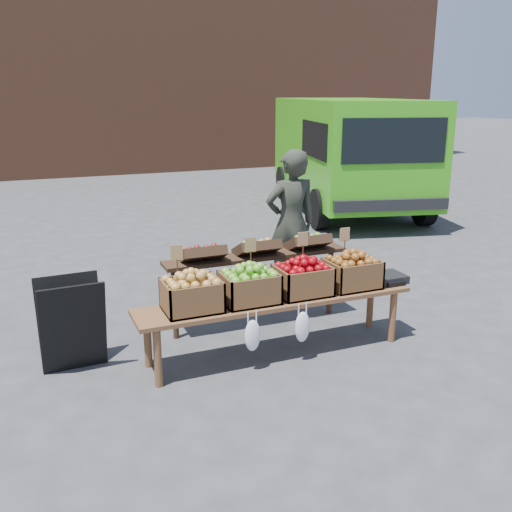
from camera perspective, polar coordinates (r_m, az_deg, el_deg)
name	(u,v)px	position (r m, az deg, el deg)	size (l,w,h in m)	color
ground	(292,351)	(5.68, 3.63, -9.43)	(80.00, 80.00, 0.00)	#3F3F41
brick_building	(79,5)	(19.88, -17.25, 22.85)	(24.00, 4.00, 10.00)	brown
delivery_van	(348,156)	(12.23, 9.16, 9.84)	(2.35, 5.14, 2.30)	green
vendor	(291,224)	(6.94, 3.50, 3.24)	(0.66, 0.43, 1.80)	#2A2D23
chalkboard_sign	(72,324)	(5.43, -17.94, -6.49)	(0.57, 0.32, 0.87)	black
back_table	(257,279)	(6.08, 0.07, -2.36)	(2.10, 0.44, 1.04)	#322014
display_bench	(276,326)	(5.51, 2.02, -7.00)	(2.70, 0.56, 0.57)	brown
crate_golden_apples	(192,296)	(5.08, -6.43, -3.96)	(0.50, 0.40, 0.28)	gold
crate_russet_pears	(249,288)	(5.25, -0.66, -3.19)	(0.50, 0.40, 0.28)	#499A23
crate_red_apples	(303,280)	(5.47, 4.69, -2.44)	(0.50, 0.40, 0.28)	maroon
crate_green_apples	(352,274)	(5.73, 9.58, -1.74)	(0.50, 0.40, 0.28)	brown
weighing_scale	(387,278)	(5.99, 12.99, -2.15)	(0.34, 0.30, 0.08)	black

